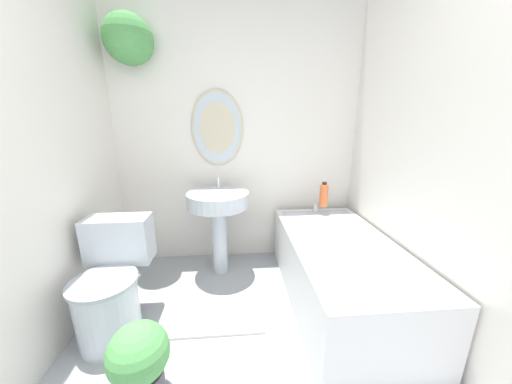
{
  "coord_description": "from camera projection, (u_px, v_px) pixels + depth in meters",
  "views": [
    {
      "loc": [
        -0.05,
        -0.21,
        1.33
      ],
      "look_at": [
        0.09,
        1.38,
        0.9
      ],
      "focal_mm": 18.0,
      "sensor_mm": 36.0,
      "label": 1
    }
  ],
  "objects": [
    {
      "name": "pedestal_sink",
      "position": [
        219.0,
        209.0,
        2.22
      ],
      "size": [
        0.53,
        0.53,
        0.85
      ],
      "color": "silver",
      "rests_on": "ground_plane"
    },
    {
      "name": "potted_plant",
      "position": [
        140.0,
        361.0,
        1.21
      ],
      "size": [
        0.29,
        0.29,
        0.43
      ],
      "color": "#47474C",
      "rests_on": "ground_plane"
    },
    {
      "name": "shampoo_bottle",
      "position": [
        324.0,
        195.0,
        2.37
      ],
      "size": [
        0.08,
        0.08,
        0.23
      ],
      "color": "#DB6633",
      "rests_on": "bathtub"
    },
    {
      "name": "bath_mat",
      "position": [
        217.0,
        315.0,
        1.81
      ],
      "size": [
        0.64,
        0.37,
        0.02
      ],
      "color": "silver",
      "rests_on": "ground_plane"
    },
    {
      "name": "bathtub",
      "position": [
        339.0,
        269.0,
        1.93
      ],
      "size": [
        0.74,
        1.45,
        0.57
      ],
      "color": "silver",
      "rests_on": "ground_plane"
    },
    {
      "name": "toilet",
      "position": [
        112.0,
        286.0,
        1.63
      ],
      "size": [
        0.42,
        0.57,
        0.72
      ],
      "color": "silver",
      "rests_on": "ground_plane"
    },
    {
      "name": "wall_left",
      "position": [
        3.0,
        150.0,
        1.21
      ],
      "size": [
        0.06,
        2.34,
        2.4
      ],
      "color": "silver",
      "rests_on": "ground_plane"
    },
    {
      "name": "wall_back",
      "position": [
        225.0,
        125.0,
        2.34
      ],
      "size": [
        2.34,
        0.38,
        2.4
      ],
      "color": "silver",
      "rests_on": "ground_plane"
    },
    {
      "name": "wall_right",
      "position": [
        452.0,
        147.0,
        1.4
      ],
      "size": [
        0.06,
        2.34,
        2.4
      ],
      "color": "silver",
      "rests_on": "ground_plane"
    }
  ]
}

